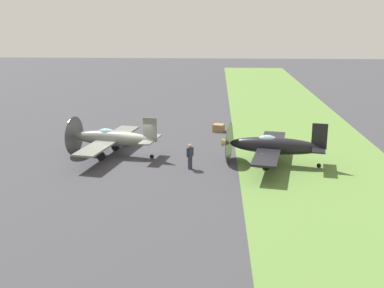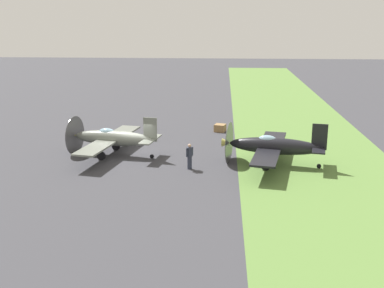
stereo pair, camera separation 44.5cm
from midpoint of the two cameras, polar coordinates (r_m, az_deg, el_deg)
ground_plane at (r=35.05m, az=-6.22°, el=-1.48°), size 160.00×160.00×0.00m
grass_verge at (r=35.21m, az=14.68°, el=-1.82°), size 120.00×11.00×0.01m
airplane_lead at (r=35.25m, az=-9.10°, el=0.70°), size 8.78×7.01×3.11m
airplane_wingman at (r=33.10m, az=10.00°, el=-0.23°), size 8.98×7.17×3.18m
ground_crew_chief at (r=31.82m, az=0.11°, el=-1.41°), size 0.50×0.45×1.73m
supply_crate at (r=42.28m, az=3.65°, el=1.92°), size 1.12×1.12×0.64m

